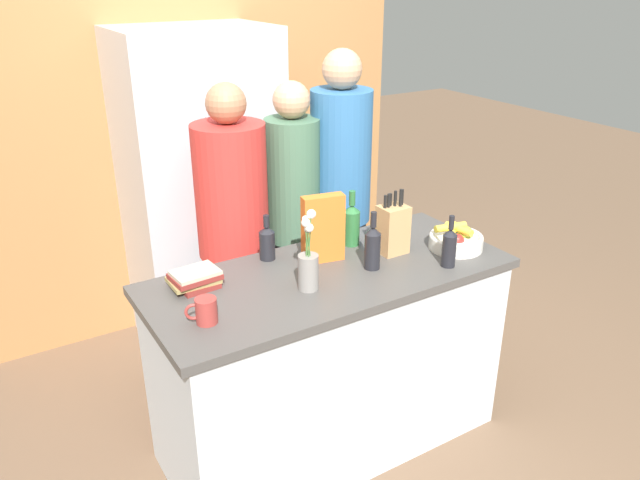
{
  "coord_description": "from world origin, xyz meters",
  "views": [
    {
      "loc": [
        -1.32,
        -2.05,
        2.14
      ],
      "look_at": [
        0.0,
        0.09,
        1.04
      ],
      "focal_mm": 35.0,
      "sensor_mm": 36.0,
      "label": 1
    }
  ],
  "objects": [
    {
      "name": "ground_plane",
      "position": [
        0.0,
        0.0,
        0.0
      ],
      "size": [
        14.0,
        14.0,
        0.0
      ],
      "primitive_type": "plane",
      "color": "brown"
    },
    {
      "name": "kitchen_island",
      "position": [
        0.0,
        0.0,
        0.46
      ],
      "size": [
        1.62,
        0.69,
        0.92
      ],
      "color": "silver",
      "rests_on": "ground_plane"
    },
    {
      "name": "back_wall_wood",
      "position": [
        0.0,
        1.61,
        1.3
      ],
      "size": [
        2.82,
        0.12,
        2.6
      ],
      "color": "#9E6B3D",
      "rests_on": "ground_plane"
    },
    {
      "name": "refrigerator",
      "position": [
        -0.09,
        1.25,
        0.93
      ],
      "size": [
        0.84,
        0.63,
        1.86
      ],
      "color": "#B7B7BC",
      "rests_on": "ground_plane"
    },
    {
      "name": "fruit_bowl",
      "position": [
        0.64,
        -0.1,
        0.96
      ],
      "size": [
        0.25,
        0.25,
        0.12
      ],
      "color": "silver",
      "rests_on": "kitchen_island"
    },
    {
      "name": "knife_block",
      "position": [
        0.36,
        0.03,
        1.04
      ],
      "size": [
        0.13,
        0.11,
        0.31
      ],
      "color": "tan",
      "rests_on": "kitchen_island"
    },
    {
      "name": "flower_vase",
      "position": [
        -0.16,
        -0.08,
        1.03
      ],
      "size": [
        0.09,
        0.09,
        0.35
      ],
      "color": "gray",
      "rests_on": "kitchen_island"
    },
    {
      "name": "cereal_box",
      "position": [
        0.04,
        0.12,
        1.07
      ],
      "size": [
        0.2,
        0.09,
        0.31
      ],
      "color": "orange",
      "rests_on": "kitchen_island"
    },
    {
      "name": "coffee_mug",
      "position": [
        -0.62,
        -0.11,
        0.97
      ],
      "size": [
        0.12,
        0.08,
        0.1
      ],
      "color": "#99332D",
      "rests_on": "kitchen_island"
    },
    {
      "name": "book_stack",
      "position": [
        -0.55,
        0.18,
        0.96
      ],
      "size": [
        0.2,
        0.16,
        0.08
      ],
      "color": "maroon",
      "rests_on": "kitchen_island"
    },
    {
      "name": "bottle_oil",
      "position": [
        0.18,
        -0.06,
        1.02
      ],
      "size": [
        0.07,
        0.07,
        0.27
      ],
      "color": "black",
      "rests_on": "kitchen_island"
    },
    {
      "name": "bottle_vinegar",
      "position": [
        0.48,
        -0.22,
        1.01
      ],
      "size": [
        0.06,
        0.06,
        0.24
      ],
      "color": "black",
      "rests_on": "kitchen_island"
    },
    {
      "name": "bottle_wine",
      "position": [
        -0.17,
        0.26,
        1.0
      ],
      "size": [
        0.07,
        0.07,
        0.21
      ],
      "color": "black",
      "rests_on": "kitchen_island"
    },
    {
      "name": "bottle_water",
      "position": [
        0.24,
        0.2,
        1.02
      ],
      "size": [
        0.08,
        0.08,
        0.27
      ],
      "color": "#286633",
      "rests_on": "kitchen_island"
    },
    {
      "name": "person_at_sink",
      "position": [
        -0.17,
        0.64,
        0.93
      ],
      "size": [
        0.36,
        0.36,
        1.66
      ],
      "rotation": [
        0.0,
        0.0,
        0.1
      ],
      "color": "#383842",
      "rests_on": "ground_plane"
    },
    {
      "name": "person_in_blue",
      "position": [
        0.2,
        0.68,
        0.93
      ],
      "size": [
        0.29,
        0.29,
        1.63
      ],
      "rotation": [
        0.0,
        0.0,
        0.49
      ],
      "color": "#383842",
      "rests_on": "ground_plane"
    },
    {
      "name": "person_in_red_tee",
      "position": [
        0.48,
        0.64,
        1.0
      ],
      "size": [
        0.33,
        0.33,
        1.77
      ],
      "rotation": [
        0.0,
        0.0,
        0.26
      ],
      "color": "#383842",
      "rests_on": "ground_plane"
    }
  ]
}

